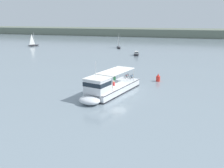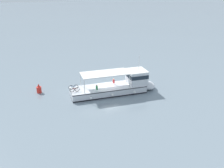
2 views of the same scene
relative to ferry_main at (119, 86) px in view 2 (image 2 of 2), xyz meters
name	(u,v)px [view 2 (image 2 of 2)]	position (x,y,z in m)	size (l,w,h in m)	color
ground_plane	(110,91)	(1.11, 0.91, -1.01)	(400.00, 400.00, 0.00)	gray
ferry_main	(119,86)	(0.00, 0.00, 0.00)	(5.80, 13.07, 5.32)	silver
channel_buoy	(39,89)	(5.66, 10.18, -0.45)	(0.70, 0.70, 1.40)	red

